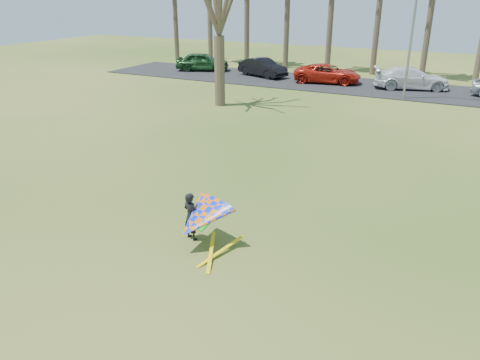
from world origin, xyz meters
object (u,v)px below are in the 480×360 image
at_px(car_3, 411,78).
at_px(kite_flyer, 199,219).
at_px(car_2, 327,74).
at_px(car_1, 263,67).
at_px(car_0, 202,62).
at_px(streetlight, 415,29).

height_order(car_3, kite_flyer, kite_flyer).
bearing_deg(car_2, car_1, 77.31).
height_order(car_2, kite_flyer, kite_flyer).
distance_m(car_0, car_2, 11.62).
relative_size(car_1, kite_flyer, 1.86).
distance_m(car_0, car_1, 5.99).
height_order(car_1, car_2, car_1).
xyz_separation_m(car_1, car_3, (11.74, 0.05, 0.03)).
xyz_separation_m(streetlight, car_1, (-12.00, 3.50, -3.67)).
height_order(car_0, car_2, car_0).
bearing_deg(car_0, kite_flyer, -171.12).
xyz_separation_m(streetlight, kite_flyer, (-2.17, -22.48, -3.63)).
relative_size(car_0, kite_flyer, 1.93).
bearing_deg(car_1, streetlight, -85.89).
relative_size(car_2, kite_flyer, 2.11).
bearing_deg(kite_flyer, streetlight, 84.48).
distance_m(car_0, kite_flyer, 30.69).
bearing_deg(car_3, car_0, 71.68).
bearing_deg(car_0, car_2, -115.43).
height_order(streetlight, car_3, streetlight).
relative_size(streetlight, kite_flyer, 3.35).
xyz_separation_m(car_1, kite_flyer, (9.82, -25.98, 0.05)).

